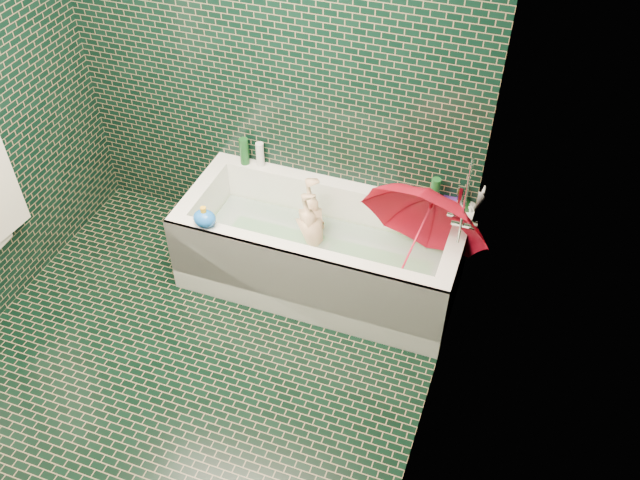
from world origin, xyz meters
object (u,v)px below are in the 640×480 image
(rubber_duck, at_px, (432,199))
(bath_toy, at_px, (204,218))
(child, at_px, (314,238))
(umbrella, at_px, (415,241))
(bathtub, at_px, (320,258))

(rubber_duck, distance_m, bath_toy, 1.35)
(child, bearing_deg, rubber_duck, 105.68)
(umbrella, relative_size, bath_toy, 4.62)
(bathtub, xyz_separation_m, bath_toy, (-0.60, -0.31, 0.40))
(bathtub, bearing_deg, rubber_duck, 29.66)
(bathtub, relative_size, rubber_duck, 15.37)
(bathtub, bearing_deg, umbrella, -6.99)
(rubber_duck, bearing_deg, bathtub, -144.33)
(rubber_duck, bearing_deg, bath_toy, -145.61)
(bathtub, relative_size, bath_toy, 10.93)
(umbrella, height_order, rubber_duck, umbrella)
(child, distance_m, umbrella, 0.72)
(bathtub, bearing_deg, bath_toy, -152.92)
(umbrella, distance_m, rubber_duck, 0.41)
(child, height_order, rubber_duck, rubber_duck)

